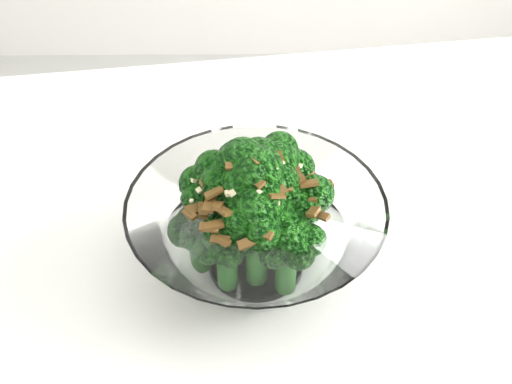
{
  "coord_description": "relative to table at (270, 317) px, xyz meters",
  "views": [
    {
      "loc": [
        -0.02,
        -0.38,
        1.16
      ],
      "look_at": [
        -0.02,
        -0.03,
        0.84
      ],
      "focal_mm": 40.0,
      "sensor_mm": 36.0,
      "label": 1
    }
  ],
  "objects": [
    {
      "name": "broccoli_dish",
      "position": [
        -0.01,
        0.01,
        0.12
      ],
      "size": [
        0.22,
        0.22,
        0.14
      ],
      "color": "white",
      "rests_on": "table"
    },
    {
      "name": "table",
      "position": [
        0.0,
        0.0,
        0.0
      ],
      "size": [
        1.3,
        0.97,
        0.75
      ],
      "color": "white",
      "rests_on": "ground"
    }
  ]
}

